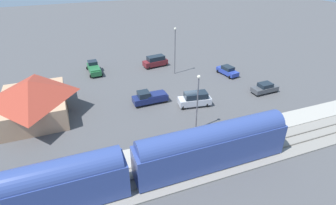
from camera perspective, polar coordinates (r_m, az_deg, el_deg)
name	(u,v)px	position (r m, az deg, el deg)	size (l,w,h in m)	color
ground_plane	(188,102)	(43.01, 4.11, 0.15)	(200.00, 200.00, 0.00)	#4C4C4F
railway_track	(238,156)	(33.10, 14.43, -10.87)	(4.80, 70.00, 0.30)	gray
platform	(220,137)	(35.60, 10.87, -7.03)	(3.20, 46.00, 0.30)	#A8A399
passenger_train	(130,165)	(27.13, -7.97, -12.91)	(2.93, 35.12, 4.98)	#33478C
station_building	(33,98)	(42.33, -26.51, 0.78)	(11.74, 9.23, 5.54)	tan
pedestrian_on_platform	(200,131)	(34.27, 6.75, -5.93)	(0.36, 0.36, 1.71)	brown
pedestrian_waiting_far	(189,134)	(33.59, 4.47, -6.61)	(0.36, 0.36, 1.71)	#333338
pickup_navy	(149,97)	(42.14, -3.91, 1.09)	(2.04, 5.43, 2.14)	navy
pickup_green	(94,68)	(54.69, -15.28, 6.98)	(5.46, 2.62, 2.14)	#236638
suv_maroon	(155,61)	(55.93, -2.65, 8.65)	(2.56, 5.11, 2.22)	maroon
sedan_charcoal	(265,88)	(48.05, 19.61, 2.90)	(2.03, 4.57, 1.74)	#47494F
sedan_blue	(228,71)	(53.21, 12.36, 6.55)	(4.75, 2.85, 1.74)	#283D9E
suv_silver	(195,99)	(41.53, 5.67, 0.74)	(2.67, 5.14, 2.22)	silver
light_pole_near_platform	(198,97)	(34.17, 6.23, 1.23)	(0.44, 0.44, 7.87)	#515156
light_pole_lot_center	(175,46)	(51.03, 1.47, 11.75)	(0.44, 0.44, 8.86)	#515156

